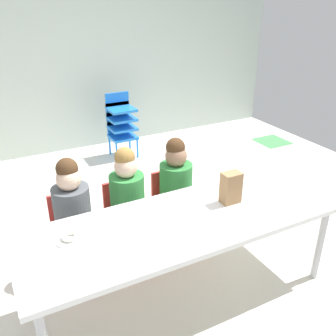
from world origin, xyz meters
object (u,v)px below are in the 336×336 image
(seated_child_near_camera, at_px, (72,207))
(paper_plate_near_edge, at_px, (70,239))
(paper_bag_brown, at_px, (231,188))
(donut_powdered_on_plate, at_px, (70,236))
(seated_child_far_right, at_px, (175,182))
(kid_chair_blue_stack, at_px, (121,121))
(seated_child_middle_seat, at_px, (127,193))
(craft_table, at_px, (184,226))

(seated_child_near_camera, xyz_separation_m, paper_plate_near_edge, (-0.12, -0.47, 0.07))
(paper_bag_brown, xyz_separation_m, donut_powdered_on_plate, (-1.08, 0.08, -0.09))
(seated_child_far_right, height_order, paper_bag_brown, seated_child_far_right)
(kid_chair_blue_stack, bearing_deg, donut_powdered_on_plate, -116.95)
(paper_bag_brown, height_order, paper_plate_near_edge, paper_bag_brown)
(seated_child_near_camera, height_order, seated_child_middle_seat, same)
(seated_child_near_camera, relative_size, kid_chair_blue_stack, 1.15)
(paper_plate_near_edge, distance_m, donut_powdered_on_plate, 0.02)
(kid_chair_blue_stack, xyz_separation_m, donut_powdered_on_plate, (-1.23, -2.41, 0.18))
(paper_plate_near_edge, bearing_deg, seated_child_middle_seat, 41.21)
(paper_plate_near_edge, bearing_deg, seated_child_far_right, 26.27)
(paper_bag_brown, relative_size, donut_powdered_on_plate, 2.12)
(seated_child_middle_seat, xyz_separation_m, paper_bag_brown, (0.54, -0.55, 0.17))
(seated_child_middle_seat, relative_size, paper_plate_near_edge, 5.10)
(seated_child_far_right, distance_m, paper_bag_brown, 0.59)
(seated_child_near_camera, xyz_separation_m, donut_powdered_on_plate, (-0.12, -0.47, 0.09))
(seated_child_far_right, bearing_deg, paper_bag_brown, -76.76)
(seated_child_near_camera, height_order, kid_chair_blue_stack, seated_child_near_camera)
(kid_chair_blue_stack, bearing_deg, paper_bag_brown, -93.42)
(seated_child_middle_seat, xyz_separation_m, kid_chair_blue_stack, (0.69, 1.94, -0.10))
(craft_table, xyz_separation_m, seated_child_near_camera, (-0.57, 0.59, -0.02))
(seated_child_far_right, height_order, paper_plate_near_edge, seated_child_far_right)
(craft_table, relative_size, seated_child_far_right, 2.26)
(seated_child_middle_seat, bearing_deg, seated_child_near_camera, 180.00)
(donut_powdered_on_plate, bearing_deg, seated_child_middle_seat, 41.21)
(seated_child_middle_seat, bearing_deg, craft_table, -75.17)
(seated_child_near_camera, bearing_deg, paper_plate_near_edge, -104.47)
(craft_table, bearing_deg, donut_powdered_on_plate, 170.29)
(seated_child_middle_seat, height_order, seated_child_far_right, same)
(seated_child_middle_seat, relative_size, paper_bag_brown, 4.17)
(kid_chair_blue_stack, height_order, donut_powdered_on_plate, kid_chair_blue_stack)
(seated_child_near_camera, bearing_deg, paper_bag_brown, -29.67)
(seated_child_middle_seat, xyz_separation_m, paper_plate_near_edge, (-0.54, -0.47, 0.07))
(kid_chair_blue_stack, relative_size, paper_bag_brown, 3.64)
(craft_table, xyz_separation_m, seated_child_far_right, (0.26, 0.59, -0.02))
(craft_table, relative_size, seated_child_near_camera, 2.26)
(seated_child_far_right, xyz_separation_m, paper_bag_brown, (0.13, -0.55, 0.17))
(kid_chair_blue_stack, distance_m, donut_powdered_on_plate, 2.71)
(seated_child_far_right, relative_size, kid_chair_blue_stack, 1.15)
(kid_chair_blue_stack, bearing_deg, seated_child_middle_seat, -109.58)
(seated_child_near_camera, distance_m, paper_plate_near_edge, 0.49)
(paper_bag_brown, bearing_deg, seated_child_middle_seat, 134.87)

